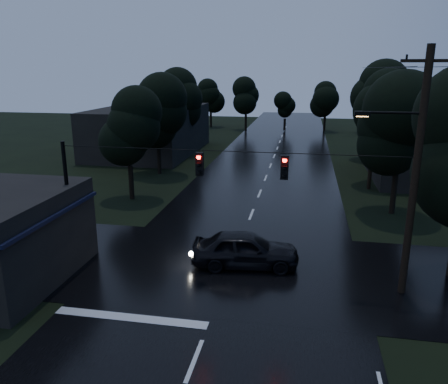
% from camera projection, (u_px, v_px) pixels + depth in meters
% --- Properties ---
extents(main_road, '(12.00, 120.00, 0.02)m').
position_uv_depth(main_road, '(266.00, 178.00, 37.77)').
color(main_road, black).
rests_on(main_road, ground).
extents(cross_street, '(60.00, 9.00, 0.02)m').
position_uv_depth(cross_street, '(231.00, 268.00, 20.74)').
color(cross_street, black).
rests_on(cross_street, ground).
extents(building_far_right, '(10.00, 14.00, 4.40)m').
position_uv_depth(building_far_right, '(429.00, 150.00, 38.50)').
color(building_far_right, black).
rests_on(building_far_right, ground).
extents(building_far_left, '(10.00, 16.00, 5.00)m').
position_uv_depth(building_far_left, '(150.00, 130.00, 49.02)').
color(building_far_left, black).
rests_on(building_far_left, ground).
extents(utility_pole_main, '(3.50, 0.30, 10.00)m').
position_uv_depth(utility_pole_main, '(413.00, 171.00, 17.06)').
color(utility_pole_main, black).
rests_on(utility_pole_main, ground).
extents(utility_pole_far, '(2.00, 0.30, 7.50)m').
position_uv_depth(utility_pole_far, '(373.00, 140.00, 33.37)').
color(utility_pole_far, black).
rests_on(utility_pole_far, ground).
extents(anchor_pole_left, '(0.18, 0.18, 6.00)m').
position_uv_depth(anchor_pole_left, '(69.00, 205.00, 20.30)').
color(anchor_pole_left, black).
rests_on(anchor_pole_left, ground).
extents(span_signals, '(15.00, 0.37, 1.12)m').
position_uv_depth(span_signals, '(240.00, 165.00, 18.27)').
color(span_signals, black).
rests_on(span_signals, ground).
extents(tree_left_a, '(3.92, 3.92, 8.26)m').
position_uv_depth(tree_left_a, '(128.00, 127.00, 30.37)').
color(tree_left_a, black).
rests_on(tree_left_a, ground).
extents(tree_left_b, '(4.20, 4.20, 8.85)m').
position_uv_depth(tree_left_b, '(157.00, 111.00, 37.94)').
color(tree_left_b, black).
rests_on(tree_left_b, ground).
extents(tree_left_c, '(4.48, 4.48, 9.44)m').
position_uv_depth(tree_left_c, '(182.00, 99.00, 47.40)').
color(tree_left_c, black).
rests_on(tree_left_c, ground).
extents(tree_right_a, '(4.20, 4.20, 8.85)m').
position_uv_depth(tree_right_a, '(401.00, 127.00, 27.09)').
color(tree_right_a, black).
rests_on(tree_right_a, ground).
extents(tree_right_b, '(4.48, 4.48, 9.44)m').
position_uv_depth(tree_right_b, '(389.00, 110.00, 34.46)').
color(tree_right_b, black).
rests_on(tree_right_b, ground).
extents(tree_right_c, '(4.76, 4.76, 10.03)m').
position_uv_depth(tree_right_c, '(378.00, 97.00, 43.71)').
color(tree_right_c, black).
rests_on(tree_right_c, ground).
extents(car, '(5.26, 2.62, 1.72)m').
position_uv_depth(car, '(245.00, 249.00, 20.72)').
color(car, black).
rests_on(car, ground).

